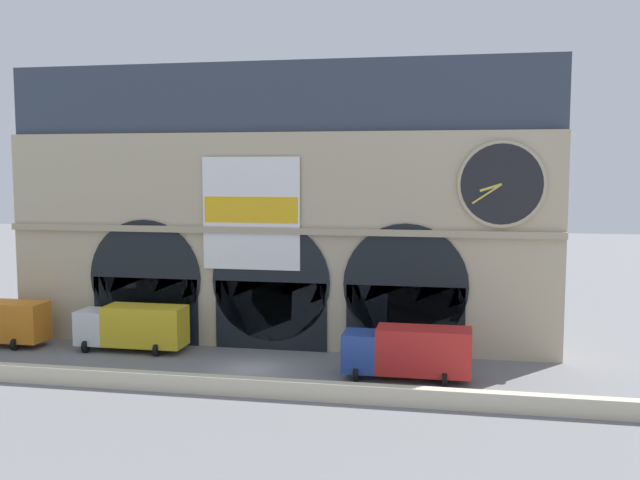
{
  "coord_description": "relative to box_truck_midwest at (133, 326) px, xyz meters",
  "views": [
    {
      "loc": [
        12.4,
        -41.63,
        12.46
      ],
      "look_at": [
        3.43,
        5.0,
        7.63
      ],
      "focal_mm": 40.06,
      "sensor_mm": 36.0,
      "label": 1
    }
  ],
  "objects": [
    {
      "name": "box_truck_mideast",
      "position": [
        18.88,
        -3.13,
        0.0
      ],
      "size": [
        7.5,
        2.91,
        3.12
      ],
      "color": "#28479E",
      "rests_on": "ground"
    },
    {
      "name": "quay_parapet_wall",
      "position": [
        9.13,
        -7.82,
        -1.2
      ],
      "size": [
        90.0,
        0.7,
        1.0
      ],
      "primitive_type": "cube",
      "color": "beige",
      "rests_on": "ground"
    },
    {
      "name": "station_building",
      "position": [
        9.17,
        4.33,
        7.73
      ],
      "size": [
        38.46,
        4.64,
        19.62
      ],
      "color": "#BCAD8C",
      "rests_on": "ground"
    },
    {
      "name": "box_truck_midwest",
      "position": [
        0.0,
        0.0,
        0.0
      ],
      "size": [
        7.5,
        2.91,
        3.12
      ],
      "color": "white",
      "rests_on": "ground"
    },
    {
      "name": "ground_plane",
      "position": [
        9.13,
        -2.8,
        -1.7
      ],
      "size": [
        200.0,
        200.0,
        0.0
      ],
      "primitive_type": "plane",
      "color": "slate"
    }
  ]
}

